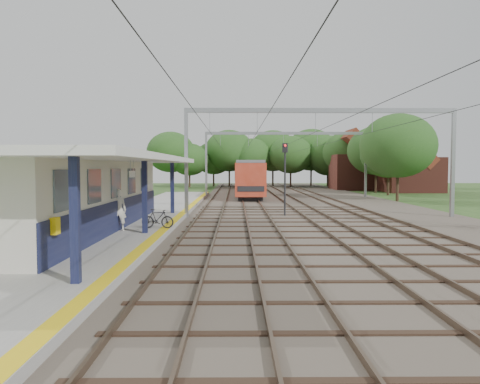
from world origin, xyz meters
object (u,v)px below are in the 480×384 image
object	(u,v)px
bicycle	(158,219)
train	(246,176)
person	(119,210)
signal_post	(285,169)

from	to	relation	value
bicycle	train	xyz separation A→B (m)	(5.10, 37.97, 1.31)
person	signal_post	distance (m)	12.58
person	signal_post	size ratio (longest dim) A/B	0.40
train	signal_post	world-z (taller)	signal_post
person	train	distance (m)	39.40
person	train	xyz separation A→B (m)	(6.75, 38.80, 0.82)
bicycle	train	size ratio (longest dim) A/B	0.04
bicycle	train	bearing A→B (deg)	-3.22
bicycle	signal_post	size ratio (longest dim) A/B	0.32
person	signal_post	xyz separation A→B (m)	(8.60, 9.00, 1.85)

